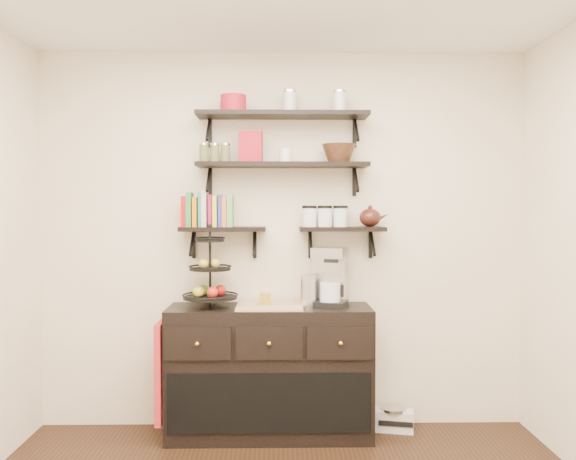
{
  "coord_description": "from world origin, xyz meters",
  "views": [
    {
      "loc": [
        -0.04,
        -2.67,
        1.58
      ],
      "look_at": [
        0.03,
        1.15,
        1.44
      ],
      "focal_mm": 38.0,
      "sensor_mm": 36.0,
      "label": 1
    }
  ],
  "objects": [
    {
      "name": "shelf_low_left",
      "position": [
        -0.42,
        1.63,
        1.43
      ],
      "size": [
        0.6,
        0.25,
        0.23
      ],
      "color": "black",
      "rests_on": "back_wall"
    },
    {
      "name": "apron",
      "position": [
        -0.82,
        1.41,
        0.48
      ],
      "size": [
        0.04,
        0.29,
        0.67
      ],
      "primitive_type": "cube",
      "color": "#AB2812",
      "rests_on": "sideboard"
    },
    {
      "name": "walnut_bowl",
      "position": [
        0.4,
        1.61,
        1.96
      ],
      "size": [
        0.24,
        0.24,
        0.13
      ],
      "primitive_type": null,
      "color": "black",
      "rests_on": "shelf_mid"
    },
    {
      "name": "thermal_carafe",
      "position": [
        0.17,
        1.49,
        1.01
      ],
      "size": [
        0.11,
        0.11,
        0.22
      ],
      "primitive_type": "cylinder",
      "color": "silver",
      "rests_on": "sideboard"
    },
    {
      "name": "recipe_box",
      "position": [
        -0.22,
        1.61,
        2.01
      ],
      "size": [
        0.17,
        0.08,
        0.22
      ],
      "primitive_type": "cube",
      "rotation": [
        0.0,
        0.0,
        -0.15
      ],
      "color": "#B3142A",
      "rests_on": "shelf_mid"
    },
    {
      "name": "radio",
      "position": [
        0.79,
        1.59,
        0.08
      ],
      "size": [
        0.3,
        0.22,
        0.17
      ],
      "rotation": [
        0.0,
        0.0,
        -0.21
      ],
      "color": "silver",
      "rests_on": "floor"
    },
    {
      "name": "coffee_maker",
      "position": [
        0.33,
        1.54,
        1.1
      ],
      "size": [
        0.28,
        0.28,
        0.41
      ],
      "rotation": [
        0.0,
        0.0,
        -0.33
      ],
      "color": "black",
      "rests_on": "sideboard"
    },
    {
      "name": "ramekins",
      "position": [
        0.02,
        1.61,
        1.95
      ],
      "size": [
        0.09,
        0.09,
        0.1
      ],
      "primitive_type": "cylinder",
      "color": "white",
      "rests_on": "shelf_mid"
    },
    {
      "name": "candle",
      "position": [
        -0.12,
        1.51,
        0.96
      ],
      "size": [
        0.08,
        0.08,
        0.08
      ],
      "primitive_type": "cube",
      "color": "olive",
      "rests_on": "sideboard"
    },
    {
      "name": "glass_canisters",
      "position": [
        0.3,
        1.63,
        1.51
      ],
      "size": [
        0.32,
        0.1,
        0.13
      ],
      "color": "silver",
      "rests_on": "shelf_low_right"
    },
    {
      "name": "shelf_mid",
      "position": [
        0.0,
        1.62,
        1.88
      ],
      "size": [
        1.2,
        0.27,
        0.23
      ],
      "color": "black",
      "rests_on": "back_wall"
    },
    {
      "name": "back_wall",
      "position": [
        0.0,
        1.75,
        1.35
      ],
      "size": [
        3.5,
        0.02,
        2.7
      ],
      "primitive_type": "cube",
      "color": "white",
      "rests_on": "ground"
    },
    {
      "name": "sideboard",
      "position": [
        -0.09,
        1.51,
        0.45
      ],
      "size": [
        1.4,
        0.5,
        0.92
      ],
      "color": "black",
      "rests_on": "floor"
    },
    {
      "name": "teapot",
      "position": [
        0.62,
        1.63,
        1.53
      ],
      "size": [
        0.23,
        0.19,
        0.15
      ],
      "primitive_type": null,
      "rotation": [
        0.0,
        0.0,
        0.2
      ],
      "color": "#3A1711",
      "rests_on": "shelf_low_right"
    },
    {
      "name": "red_pot",
      "position": [
        -0.34,
        1.61,
        2.31
      ],
      "size": [
        0.18,
        0.18,
        0.12
      ],
      "primitive_type": "cylinder",
      "color": "#B3142A",
      "rests_on": "shelf_top"
    },
    {
      "name": "shelf_low_right",
      "position": [
        0.42,
        1.63,
        1.43
      ],
      "size": [
        0.6,
        0.25,
        0.23
      ],
      "color": "black",
      "rests_on": "back_wall"
    },
    {
      "name": "fruit_stand",
      "position": [
        -0.5,
        1.52,
        1.09
      ],
      "size": [
        0.37,
        0.37,
        0.55
      ],
      "rotation": [
        0.0,
        0.0,
        0.25
      ],
      "color": "black",
      "rests_on": "sideboard"
    },
    {
      "name": "cookbooks",
      "position": [
        -0.51,
        1.63,
        1.56
      ],
      "size": [
        0.36,
        0.15,
        0.26
      ],
      "color": "#B50F12",
      "rests_on": "shelf_low_left"
    },
    {
      "name": "shelf_top",
      "position": [
        0.0,
        1.62,
        2.23
      ],
      "size": [
        1.2,
        0.27,
        0.23
      ],
      "color": "black",
      "rests_on": "back_wall"
    }
  ]
}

